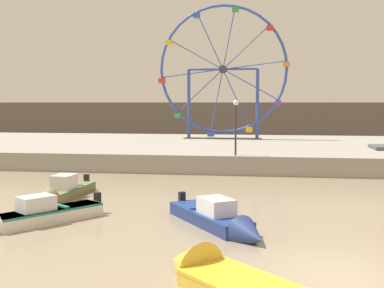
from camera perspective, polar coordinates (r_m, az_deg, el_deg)
name	(u,v)px	position (r m, az deg, el deg)	size (l,w,h in m)	color
ground_plane	(337,276)	(13.30, 16.32, -14.34)	(240.00, 240.00, 0.00)	gray
quay_promenade	(289,151)	(39.59, 11.09, -0.77)	(110.00, 20.38, 1.17)	gray
distant_town_skyline	(281,121)	(60.91, 10.22, 2.65)	(140.00, 3.00, 4.40)	#564C47
motorboat_mustard_yellow	(230,282)	(11.76, 4.38, -15.57)	(5.12, 5.02, 1.43)	gold
motorboat_navy_blue	(221,220)	(17.09, 3.35, -8.75)	(4.06, 5.17, 1.34)	navy
motorboat_white_red_stripe	(30,216)	(18.49, -18.08, -7.91)	(3.78, 4.72, 1.27)	silver
motorboat_olive_wood	(61,192)	(23.16, -14.78, -5.36)	(1.35, 4.94, 1.36)	olive
ferris_wheel_blue_frame	(223,72)	(43.86, 3.58, 8.29)	(11.46, 1.20, 11.71)	#334CA8
promenade_lamp_near	(236,118)	(29.86, 5.05, 2.94)	(0.32, 0.32, 3.33)	#2D2D33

